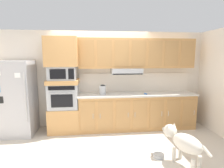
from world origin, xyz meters
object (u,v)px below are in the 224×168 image
at_px(built_in_oven, 64,96).
at_px(dog, 183,141).
at_px(dog_food_bowl, 159,156).
at_px(screwdriver, 146,94).
at_px(electric_kettle, 103,90).
at_px(refrigerator, 17,98).
at_px(microwave, 63,73).

height_order(built_in_oven, dog, built_in_oven).
relative_size(dog, dog_food_bowl, 4.73).
distance_m(screwdriver, dog_food_bowl, 1.58).
bearing_deg(dog, electric_kettle, 15.90).
bearing_deg(electric_kettle, refrigerator, -179.42).
height_order(refrigerator, screwdriver, refrigerator).
bearing_deg(screwdriver, electric_kettle, 175.29).
distance_m(refrigerator, dog_food_bowl, 3.39).
xyz_separation_m(built_in_oven, electric_kettle, (0.95, -0.05, 0.13)).
height_order(electric_kettle, dog_food_bowl, electric_kettle).
xyz_separation_m(electric_kettle, dog_food_bowl, (0.96, -1.38, -1.00)).
relative_size(electric_kettle, dog_food_bowl, 1.20).
distance_m(built_in_oven, electric_kettle, 0.96).
bearing_deg(electric_kettle, built_in_oven, 177.16).
relative_size(refrigerator, built_in_oven, 2.51).
bearing_deg(built_in_oven, screwdriver, -3.83).
bearing_deg(electric_kettle, microwave, 177.16).
xyz_separation_m(dog, dog_food_bowl, (-0.33, 0.22, -0.37)).
bearing_deg(microwave, dog, -36.20).
relative_size(screwdriver, dog, 0.17).
distance_m(microwave, dog, 2.97).
height_order(refrigerator, microwave, refrigerator).
height_order(microwave, electric_kettle, microwave).
distance_m(microwave, electric_kettle, 1.04).
xyz_separation_m(built_in_oven, dog, (2.24, -1.64, -0.50)).
bearing_deg(dog, refrigerator, 41.51).
xyz_separation_m(built_in_oven, screwdriver, (2.03, -0.14, 0.03)).
distance_m(screwdriver, electric_kettle, 1.09).
distance_m(built_in_oven, dog, 2.83).
height_order(screwdriver, dog_food_bowl, screwdriver).
bearing_deg(dog_food_bowl, built_in_oven, 143.24).
distance_m(microwave, dog_food_bowl, 2.78).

